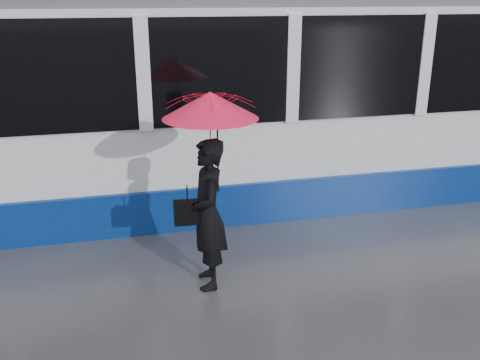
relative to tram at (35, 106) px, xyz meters
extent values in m
plane|color=#2F2F34|center=(2.46, -2.50, -1.64)|extent=(90.00, 90.00, 0.00)
cube|color=#3F3D38|center=(2.46, -0.72, -1.63)|extent=(34.00, 0.07, 0.02)
cube|color=#3F3D38|center=(2.46, 0.72, -1.63)|extent=(34.00, 0.07, 0.02)
cube|color=white|center=(0.00, 0.00, -0.11)|extent=(24.00, 2.40, 2.95)
cube|color=navy|center=(0.00, 0.00, -1.33)|extent=(24.00, 2.56, 0.62)
cube|color=black|center=(0.00, 0.00, 0.56)|extent=(23.00, 2.48, 1.40)
imported|color=black|center=(2.02, -2.76, -0.78)|extent=(0.44, 0.65, 1.72)
imported|color=#FF156D|center=(2.07, -2.76, 0.18)|extent=(0.99, 1.00, 0.86)
cone|color=#FF156D|center=(2.07, -2.76, 0.45)|extent=(1.06, 1.06, 0.28)
cylinder|color=black|center=(2.07, -2.76, 0.61)|extent=(0.01, 0.01, 0.06)
cylinder|color=black|center=(2.14, -2.74, -0.15)|extent=(0.02, 0.02, 0.75)
cube|color=black|center=(1.80, -2.74, -0.74)|extent=(0.31, 0.15, 0.27)
cylinder|color=black|center=(1.80, -2.74, -0.51)|extent=(0.01, 0.01, 0.18)
camera|label=1|loc=(1.06, -8.14, 1.54)|focal=40.00mm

